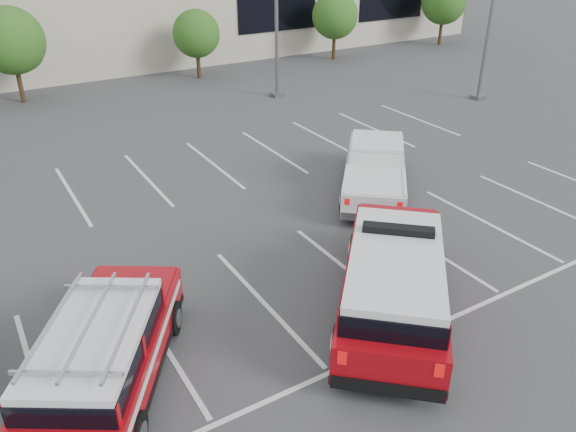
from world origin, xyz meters
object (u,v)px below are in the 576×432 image
fire_chief_suv (393,285)px  white_pickup (375,173)px  tree_far_right (444,3)px  ladder_suv (106,356)px  tree_right (336,17)px  tree_mid_left (13,43)px  tree_mid_right (197,35)px

fire_chief_suv → white_pickup: (4.14, 5.77, -0.19)m
tree_far_right → fire_chief_suv: bearing=-136.6°
ladder_suv → tree_right: bearing=78.7°
tree_far_right → white_pickup: tree_far_right is taller
tree_right → tree_far_right: (10.00, 0.00, 0.27)m
tree_mid_left → tree_far_right: (30.00, 0.00, 0.00)m
tree_mid_right → tree_far_right: (20.00, 0.00, 0.54)m
tree_mid_right → tree_far_right: size_ratio=0.82×
ladder_suv → white_pickup: bearing=55.9°
tree_mid_left → white_pickup: size_ratio=0.86×
tree_far_right → white_pickup: size_ratio=0.86×
tree_mid_left → ladder_suv: (-1.85, -22.88, -2.23)m
ladder_suv → tree_far_right: bearing=68.1°
tree_right → tree_far_right: tree_far_right is taller
tree_mid_left → tree_right: 20.00m
tree_mid_right → tree_far_right: 20.01m
white_pickup → tree_right: bearing=98.5°
white_pickup → ladder_suv: bearing=-116.3°
tree_mid_left → fire_chief_suv: 24.57m
tree_mid_right → ladder_suv: tree_mid_right is taller
tree_mid_left → tree_mid_right: bearing=-0.0°
tree_mid_left → fire_chief_suv: size_ratio=0.79×
tree_far_right → tree_mid_left: bearing=180.0°
tree_mid_right → ladder_suv: bearing=-117.4°
tree_mid_left → tree_mid_right: size_ratio=1.21×
tree_far_right → ladder_suv: bearing=-144.3°
white_pickup → tree_far_right: bearing=80.9°
tree_far_right → fire_chief_suv: tree_far_right is taller
tree_mid_right → tree_right: (10.00, 0.00, 0.27)m
fire_chief_suv → ladder_suv: 6.56m
tree_far_right → white_pickup: 28.13m
fire_chief_suv → white_pickup: bearing=96.6°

